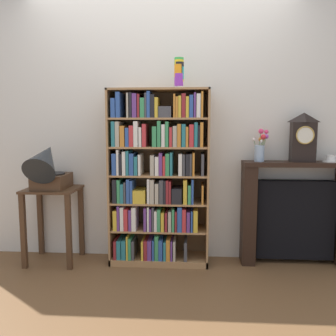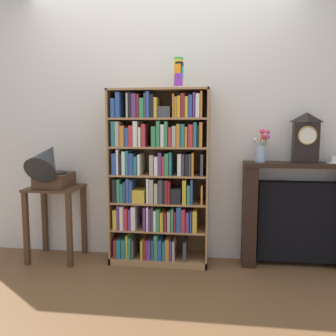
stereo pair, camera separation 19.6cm
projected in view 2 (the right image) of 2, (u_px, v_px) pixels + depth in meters
ground_plane at (158, 266)px, 3.28m from camera, size 7.71×6.40×0.02m
wall_back at (176, 124)px, 3.38m from camera, size 4.71×0.08×2.60m
bookshelf at (157, 179)px, 3.26m from camera, size 0.91×0.32×1.61m
cup_stack at (179, 73)px, 3.09m from camera, size 0.08×0.08×0.26m
side_table_left at (56, 208)px, 3.37m from camera, size 0.48×0.42×0.71m
gramophone at (49, 165)px, 3.23m from camera, size 0.29×0.53×0.50m
fireplace_mantel at (298, 215)px, 3.20m from camera, size 0.98×0.24×0.96m
mantel_clock at (306, 138)px, 3.09m from camera, size 0.21×0.12×0.44m
flower_vase at (262, 148)px, 3.16m from camera, size 0.14×0.17×0.30m
teacup_with_saucer at (335, 160)px, 3.09m from camera, size 0.14×0.14×0.06m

